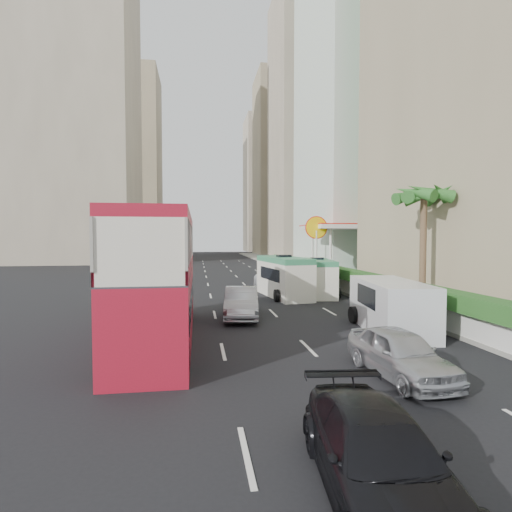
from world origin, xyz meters
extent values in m
plane|color=black|center=(0.00, 0.00, 0.00)|extent=(200.00, 200.00, 0.00)
cube|color=#A81529|center=(-6.00, 0.00, 2.53)|extent=(2.50, 11.00, 5.06)
imported|color=#ABAEB2|center=(-2.26, 4.03, 0.00)|extent=(2.20, 4.91, 1.57)
imported|color=#ABAEB2|center=(1.44, -5.42, 0.00)|extent=(2.03, 4.35, 1.44)
imported|color=black|center=(-1.67, -10.52, 0.00)|extent=(2.33, 4.80, 1.35)
imported|color=silver|center=(1.48, 15.05, 0.00)|extent=(2.49, 5.07, 1.39)
cube|color=silver|center=(1.49, 10.91, 1.40)|extent=(2.92, 6.52, 2.79)
cube|color=silver|center=(4.04, 11.37, 1.29)|extent=(2.73, 6.02, 2.57)
cube|color=silver|center=(4.01, 0.20, 1.11)|extent=(2.90, 5.79, 2.22)
cube|color=silver|center=(3.85, 20.30, 1.07)|extent=(2.95, 5.62, 2.14)
cube|color=#99968C|center=(9.00, 25.00, 0.09)|extent=(6.00, 120.00, 0.18)
cube|color=silver|center=(6.20, 14.00, 0.68)|extent=(0.30, 44.00, 1.00)
cube|color=#2D6626|center=(6.20, 14.00, 1.53)|extent=(1.10, 44.00, 0.70)
cylinder|color=brown|center=(7.80, 4.00, 3.38)|extent=(0.36, 0.36, 6.40)
cube|color=silver|center=(10.00, 23.00, 2.75)|extent=(6.50, 8.00, 5.50)
cube|color=white|center=(18.00, 34.00, 29.00)|extent=(16.00, 18.00, 58.00)
cube|color=#B7A890|center=(18.00, 58.00, 25.00)|extent=(16.00, 16.00, 50.00)
cube|color=tan|center=(17.00, 82.00, 22.00)|extent=(14.00, 14.00, 44.00)
cube|color=#B7A890|center=(17.00, 104.00, 20.00)|extent=(14.00, 14.00, 40.00)
cube|color=#B7A890|center=(-24.00, 55.00, 26.00)|extent=(18.00, 18.00, 52.00)
cube|color=tan|center=(-22.00, 90.00, 23.00)|extent=(16.00, 16.00, 46.00)
camera|label=1|loc=(-4.49, -16.37, 4.15)|focal=28.00mm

